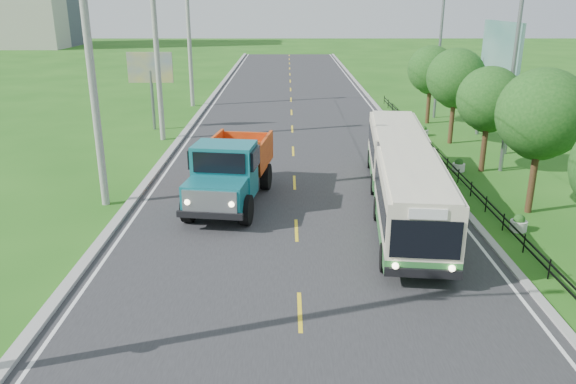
{
  "coord_description": "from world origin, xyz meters",
  "views": [
    {
      "loc": [
        -0.37,
        -14.08,
        8.49
      ],
      "look_at": [
        -0.33,
        5.09,
        1.9
      ],
      "focal_mm": 35.0,
      "sensor_mm": 36.0,
      "label": 1
    }
  ],
  "objects_px": {
    "tree_fifth": "(456,81)",
    "bus": "(403,171)",
    "planter_mid": "(459,166)",
    "billboard_left": "(150,73)",
    "billboard_right": "(500,55)",
    "tree_back": "(431,72)",
    "planter_near": "(519,224)",
    "tree_third": "(541,118)",
    "streetlight_far": "(437,51)",
    "pole_far": "(190,44)",
    "streetlight_mid": "(509,76)",
    "pole_mid": "(158,58)",
    "dump_truck": "(230,167)",
    "planter_far": "(423,132)",
    "pole_near": "(94,87)",
    "tree_fourth": "(489,102)"
  },
  "relations": [
    {
      "from": "tree_fifth",
      "to": "bus",
      "type": "xyz_separation_m",
      "value": [
        -5.36,
        -11.78,
        -2.17
      ]
    },
    {
      "from": "tree_fifth",
      "to": "planter_mid",
      "type": "bearing_deg",
      "value": -101.56
    },
    {
      "from": "billboard_left",
      "to": "billboard_right",
      "type": "height_order",
      "value": "billboard_right"
    },
    {
      "from": "tree_back",
      "to": "billboard_left",
      "type": "distance_m",
      "value": 19.48
    },
    {
      "from": "planter_near",
      "to": "billboard_left",
      "type": "bearing_deg",
      "value": 135.16
    },
    {
      "from": "tree_third",
      "to": "streetlight_far",
      "type": "distance_m",
      "value": 19.9
    },
    {
      "from": "pole_far",
      "to": "tree_fifth",
      "type": "relative_size",
      "value": 1.72
    },
    {
      "from": "streetlight_far",
      "to": "planter_near",
      "type": "distance_m",
      "value": 22.57
    },
    {
      "from": "streetlight_mid",
      "to": "streetlight_far",
      "type": "bearing_deg",
      "value": 90.0
    },
    {
      "from": "pole_mid",
      "to": "dump_truck",
      "type": "bearing_deg",
      "value": -65.25
    },
    {
      "from": "pole_mid",
      "to": "billboard_left",
      "type": "height_order",
      "value": "pole_mid"
    },
    {
      "from": "pole_far",
      "to": "bus",
      "type": "xyz_separation_m",
      "value": [
        12.76,
        -24.64,
        -3.41
      ]
    },
    {
      "from": "pole_mid",
      "to": "tree_third",
      "type": "height_order",
      "value": "pole_mid"
    },
    {
      "from": "planter_near",
      "to": "planter_mid",
      "type": "xyz_separation_m",
      "value": [
        0.0,
        8.0,
        0.0
      ]
    },
    {
      "from": "pole_mid",
      "to": "planter_far",
      "type": "xyz_separation_m",
      "value": [
        16.86,
        1.0,
        -4.81
      ]
    },
    {
      "from": "planter_mid",
      "to": "bus",
      "type": "bearing_deg",
      "value": -126.04
    },
    {
      "from": "pole_mid",
      "to": "planter_near",
      "type": "relative_size",
      "value": 14.93
    },
    {
      "from": "dump_truck",
      "to": "planter_far",
      "type": "bearing_deg",
      "value": 56.4
    },
    {
      "from": "pole_mid",
      "to": "billboard_right",
      "type": "height_order",
      "value": "pole_mid"
    },
    {
      "from": "pole_mid",
      "to": "pole_near",
      "type": "bearing_deg",
      "value": -90.0
    },
    {
      "from": "billboard_right",
      "to": "billboard_left",
      "type": "bearing_deg",
      "value": 169.6
    },
    {
      "from": "pole_far",
      "to": "bus",
      "type": "height_order",
      "value": "pole_far"
    },
    {
      "from": "tree_fourth",
      "to": "tree_fifth",
      "type": "xyz_separation_m",
      "value": [
        0.0,
        6.0,
        0.27
      ]
    },
    {
      "from": "tree_third",
      "to": "streetlight_mid",
      "type": "xyz_separation_m",
      "value": [
        0.79,
        5.86,
        0.92
      ]
    },
    {
      "from": "bus",
      "to": "streetlight_mid",
      "type": "bearing_deg",
      "value": 48.43
    },
    {
      "from": "streetlight_far",
      "to": "bus",
      "type": "height_order",
      "value": "streetlight_far"
    },
    {
      "from": "tree_fifth",
      "to": "pole_near",
      "type": "bearing_deg",
      "value": -148.41
    },
    {
      "from": "streetlight_far",
      "to": "billboard_right",
      "type": "bearing_deg",
      "value": -78.29
    },
    {
      "from": "tree_fifth",
      "to": "billboard_right",
      "type": "bearing_deg",
      "value": -3.3
    },
    {
      "from": "tree_fourth",
      "to": "streetlight_mid",
      "type": "height_order",
      "value": "streetlight_mid"
    },
    {
      "from": "streetlight_far",
      "to": "billboard_left",
      "type": "height_order",
      "value": "streetlight_far"
    },
    {
      "from": "pole_mid",
      "to": "tree_fifth",
      "type": "height_order",
      "value": "pole_mid"
    },
    {
      "from": "tree_fifth",
      "to": "streetlight_far",
      "type": "bearing_deg",
      "value": 84.29
    },
    {
      "from": "billboard_left",
      "to": "tree_fifth",
      "type": "bearing_deg",
      "value": -11.28
    },
    {
      "from": "tree_third",
      "to": "planter_mid",
      "type": "height_order",
      "value": "tree_third"
    },
    {
      "from": "pole_far",
      "to": "tree_fifth",
      "type": "height_order",
      "value": "pole_far"
    },
    {
      "from": "billboard_left",
      "to": "tree_back",
      "type": "bearing_deg",
      "value": 6.31
    },
    {
      "from": "pole_mid",
      "to": "tree_fourth",
      "type": "relative_size",
      "value": 1.85
    },
    {
      "from": "pole_mid",
      "to": "dump_truck",
      "type": "relative_size",
      "value": 1.39
    },
    {
      "from": "pole_near",
      "to": "streetlight_mid",
      "type": "distance_m",
      "value": 19.56
    },
    {
      "from": "planter_mid",
      "to": "dump_truck",
      "type": "distance_m",
      "value": 12.46
    },
    {
      "from": "pole_near",
      "to": "billboard_left",
      "type": "relative_size",
      "value": 1.92
    },
    {
      "from": "streetlight_mid",
      "to": "bus",
      "type": "distance_m",
      "value": 8.94
    },
    {
      "from": "pole_near",
      "to": "planter_mid",
      "type": "distance_m",
      "value": 18.23
    },
    {
      "from": "streetlight_mid",
      "to": "tree_third",
      "type": "bearing_deg",
      "value": -97.64
    },
    {
      "from": "billboard_right",
      "to": "dump_truck",
      "type": "height_order",
      "value": "billboard_right"
    },
    {
      "from": "planter_near",
      "to": "planter_mid",
      "type": "relative_size",
      "value": 1.0
    },
    {
      "from": "planter_near",
      "to": "tree_third",
      "type": "bearing_deg",
      "value": 59.59
    },
    {
      "from": "pole_near",
      "to": "pole_mid",
      "type": "relative_size",
      "value": 1.0
    },
    {
      "from": "tree_back",
      "to": "streetlight_mid",
      "type": "height_order",
      "value": "streetlight_mid"
    }
  ]
}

